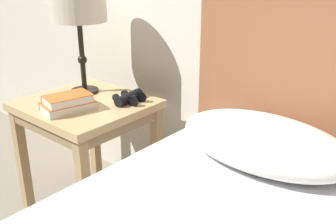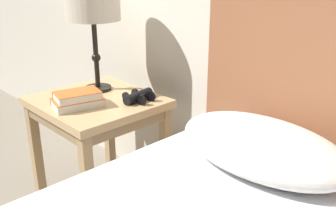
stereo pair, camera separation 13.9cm
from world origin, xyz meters
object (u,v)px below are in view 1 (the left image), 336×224
object	(u,v)px
binoculars_pair	(129,97)
nightstand	(87,118)
book_stacked_on_top	(68,99)
table_lamp	(78,4)
book_on_nightstand	(68,106)

from	to	relation	value
binoculars_pair	nightstand	bearing A→B (deg)	-142.42
nightstand	book_stacked_on_top	xyz separation A→B (m)	(0.04, -0.12, 0.14)
table_lamp	nightstand	bearing A→B (deg)	-37.75
nightstand	book_on_nightstand	size ratio (longest dim) A/B	2.36
binoculars_pair	table_lamp	bearing A→B (deg)	-172.02
book_stacked_on_top	table_lamp	bearing A→B (deg)	125.80
nightstand	book_stacked_on_top	distance (m)	0.18
nightstand	table_lamp	size ratio (longest dim) A/B	1.08
book_stacked_on_top	book_on_nightstand	bearing A→B (deg)	152.63
book_on_nightstand	book_stacked_on_top	world-z (taller)	book_stacked_on_top
table_lamp	book_on_nightstand	xyz separation A→B (m)	(0.14, -0.20, -0.40)
table_lamp	binoculars_pair	size ratio (longest dim) A/B	3.17
table_lamp	binoculars_pair	bearing A→B (deg)	7.98
nightstand	book_stacked_on_top	world-z (taller)	book_stacked_on_top
book_on_nightstand	binoculars_pair	size ratio (longest dim) A/B	1.45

